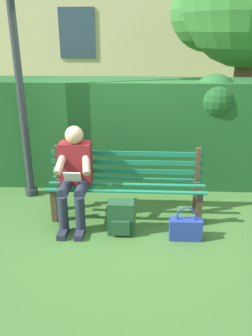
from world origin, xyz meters
TOP-DOWN VIEW (x-y plane):
  - ground at (0.00, 0.00)m, footprint 60.00×60.00m
  - park_bench at (0.00, -0.07)m, footprint 1.94×0.46m
  - person_seated at (0.62, 0.10)m, footprint 0.44×0.73m
  - hedge_backdrop at (0.41, -1.18)m, footprint 5.48×0.82m
  - backpack at (0.04, 0.37)m, footprint 0.30×0.26m
  - handbag at (-0.70, 0.47)m, footprint 0.37×0.14m
  - lamp_post at (1.42, -0.58)m, footprint 0.27×0.27m

SIDE VIEW (x-z plane):
  - ground at x=0.00m, z-range 0.00..0.00m
  - handbag at x=-0.70m, z-range -0.07..0.35m
  - backpack at x=0.04m, z-range 0.00..0.40m
  - park_bench at x=0.00m, z-range 0.02..0.91m
  - person_seated at x=0.62m, z-range 0.04..1.24m
  - hedge_backdrop at x=0.41m, z-range -0.01..1.67m
  - lamp_post at x=1.42m, z-range 0.41..4.20m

